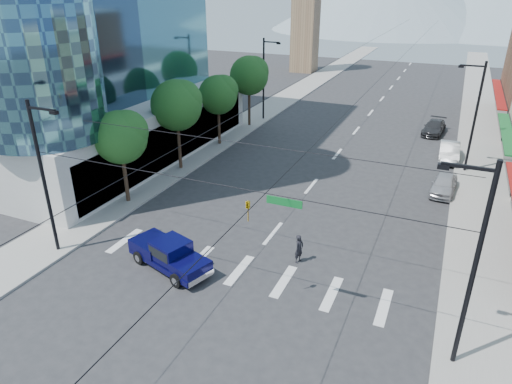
# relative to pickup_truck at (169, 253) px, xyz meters

# --- Properties ---
(ground) EXTENTS (160.00, 160.00, 0.00)m
(ground) POSITION_rel_pickup_truck_xyz_m (3.82, -0.19, -0.92)
(ground) COLOR #28282B
(ground) RESTS_ON ground
(sidewalk_left) EXTENTS (4.00, 120.00, 0.15)m
(sidewalk_left) POSITION_rel_pickup_truck_xyz_m (-8.18, 39.81, -0.84)
(sidewalk_left) COLOR gray
(sidewalk_left) RESTS_ON ground
(sidewalk_right) EXTENTS (4.00, 120.00, 0.15)m
(sidewalk_right) POSITION_rel_pickup_truck_xyz_m (15.82, 39.81, -0.84)
(sidewalk_right) COLOR gray
(sidewalk_right) RESTS_ON ground
(clock_tower) EXTENTS (4.80, 4.80, 20.40)m
(clock_tower) POSITION_rel_pickup_truck_xyz_m (-12.68, 61.81, 9.73)
(clock_tower) COLOR #8C6B4C
(clock_tower) RESTS_ON ground
(mountain_right) EXTENTS (90.00, 90.00, 18.00)m
(mountain_right) POSITION_rel_pickup_truck_xyz_m (23.82, 159.81, 8.08)
(mountain_right) COLOR gray
(mountain_right) RESTS_ON ground
(tree_near) EXTENTS (3.65, 3.64, 6.71)m
(tree_near) POSITION_rel_pickup_truck_xyz_m (-7.25, 5.90, 4.08)
(tree_near) COLOR black
(tree_near) RESTS_ON ground
(tree_midnear) EXTENTS (4.09, 4.09, 7.52)m
(tree_midnear) POSITION_rel_pickup_truck_xyz_m (-7.25, 12.90, 4.68)
(tree_midnear) COLOR black
(tree_midnear) RESTS_ON ground
(tree_midfar) EXTENTS (3.65, 3.64, 6.71)m
(tree_midfar) POSITION_rel_pickup_truck_xyz_m (-7.25, 19.90, 4.08)
(tree_midfar) COLOR black
(tree_midfar) RESTS_ON ground
(tree_far) EXTENTS (4.09, 4.09, 7.52)m
(tree_far) POSITION_rel_pickup_truck_xyz_m (-7.25, 26.90, 4.68)
(tree_far) COLOR black
(tree_far) RESTS_ON ground
(signal_rig) EXTENTS (21.80, 0.20, 9.00)m
(signal_rig) POSITION_rel_pickup_truck_xyz_m (4.02, -1.19, 3.73)
(signal_rig) COLOR black
(signal_rig) RESTS_ON ground
(lamp_pole_nw) EXTENTS (2.00, 0.25, 9.00)m
(lamp_pole_nw) POSITION_rel_pickup_truck_xyz_m (-6.84, 29.81, 4.03)
(lamp_pole_nw) COLOR black
(lamp_pole_nw) RESTS_ON ground
(lamp_pole_ne) EXTENTS (2.00, 0.25, 9.00)m
(lamp_pole_ne) POSITION_rel_pickup_truck_xyz_m (14.49, 21.81, 4.03)
(lamp_pole_ne) COLOR black
(lamp_pole_ne) RESTS_ON ground
(pickup_truck) EXTENTS (5.49, 3.33, 1.76)m
(pickup_truck) POSITION_rel_pickup_truck_xyz_m (0.00, 0.00, 0.00)
(pickup_truck) COLOR #09083E
(pickup_truck) RESTS_ON ground
(pedestrian) EXTENTS (0.57, 0.71, 1.70)m
(pedestrian) POSITION_rel_pickup_truck_xyz_m (6.32, 3.43, -0.07)
(pedestrian) COLOR black
(pedestrian) RESTS_ON ground
(parked_car_near) EXTENTS (1.99, 4.27, 1.41)m
(parked_car_near) POSITION_rel_pickup_truck_xyz_m (13.22, 16.60, -0.21)
(parked_car_near) COLOR #AFAFB4
(parked_car_near) RESTS_ON ground
(parked_car_mid) EXTENTS (1.81, 4.75, 1.55)m
(parked_car_mid) POSITION_rel_pickup_truck_xyz_m (13.22, 24.22, -0.14)
(parked_car_mid) COLOR #BCBCBC
(parked_car_mid) RESTS_ON ground
(parked_car_far) EXTENTS (2.38, 4.90, 1.37)m
(parked_car_far) POSITION_rel_pickup_truck_xyz_m (11.42, 31.89, -0.23)
(parked_car_far) COLOR #2F2E31
(parked_car_far) RESTS_ON ground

